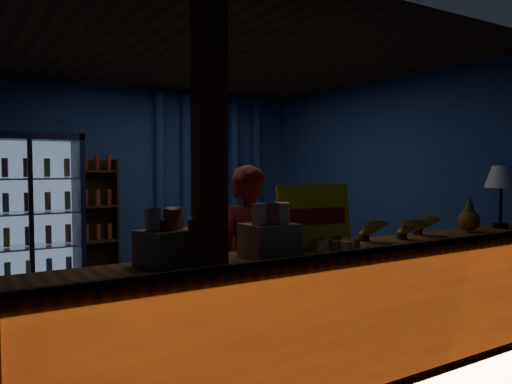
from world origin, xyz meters
The scene contains 19 objects.
ground centered at (0.00, 0.00, 0.00)m, with size 4.60×4.60×0.00m, color #515154.
room_walls centered at (0.00, 0.00, 1.57)m, with size 4.60×4.60×4.60m.
counter centered at (0.00, -1.91, 0.48)m, with size 4.40×0.57×0.99m.
support_post centered at (-1.05, -1.90, 1.30)m, with size 0.16×0.16×2.60m, color maroon.
beverage_cooler centered at (-1.55, 1.92, 0.93)m, with size 1.20×0.62×1.90m.
bottle_shelf centered at (-0.70, 2.06, 0.79)m, with size 0.50×0.28×1.60m.
curtain_folds centered at (1.00, 2.14, 1.30)m, with size 1.74×0.14×2.50m.
framed_picture centered at (0.85, 2.10, 1.75)m, with size 0.36×0.04×0.28m.
shopkeeper centered at (-0.39, -1.29, 0.76)m, with size 0.56×0.37×1.53m, color maroon.
green_chair centered at (1.72, 1.26, 0.26)m, with size 0.56×0.58×0.53m, color #58B05D.
side_table centered at (0.76, 1.53, 0.26)m, with size 0.61×0.47×0.63m.
yellow_sign centered at (-0.18, -1.79, 1.17)m, with size 0.56×0.19×0.44m.
soda_bottles centered at (-1.17, -1.84, 1.06)m, with size 0.37×0.16×0.27m.
snack_box_left centered at (-1.27, -1.78, 1.07)m, with size 0.37×0.34×0.33m.
snack_box_centre centered at (-0.63, -1.90, 1.07)m, with size 0.32×0.26×0.34m.
pastry_tray centered at (-0.12, -1.93, 0.98)m, with size 0.46×0.46×0.07m.
banana_bunches centered at (0.65, -1.80, 1.05)m, with size 0.88×0.32×0.19m.
table_lamp centered at (1.96, -1.83, 1.40)m, with size 0.29×0.29×0.57m.
pineapple centered at (1.45, -1.86, 1.08)m, with size 0.18×0.18×0.31m.
Camera 1 is at (-2.35, -4.50, 1.52)m, focal length 35.00 mm.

